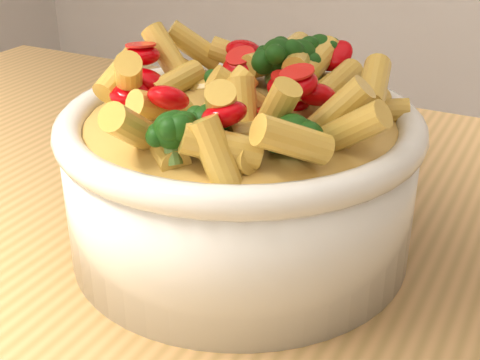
% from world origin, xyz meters
% --- Properties ---
extents(serving_bowl, '(0.26, 0.26, 0.11)m').
position_xyz_m(serving_bowl, '(-0.04, 0.04, 0.96)').
color(serving_bowl, silver).
rests_on(serving_bowl, table).
extents(pasta_salad, '(0.20, 0.20, 0.05)m').
position_xyz_m(pasta_salad, '(-0.04, 0.04, 1.02)').
color(pasta_salad, '#E7BF49').
rests_on(pasta_salad, serving_bowl).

